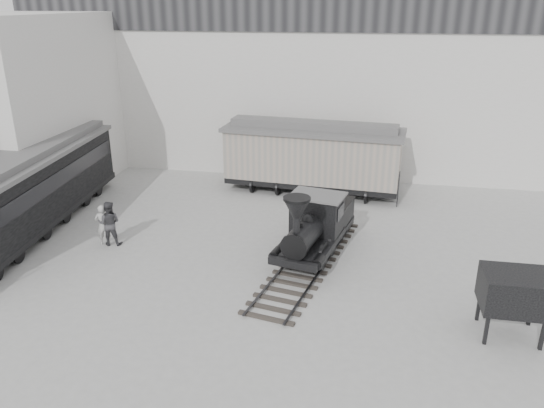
% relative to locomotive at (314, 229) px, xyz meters
% --- Properties ---
extents(ground, '(90.00, 90.00, 0.00)m').
position_rel_locomotive_xyz_m(ground, '(-1.53, -3.86, -1.16)').
color(ground, '#9E9E9B').
extents(north_wall, '(34.00, 2.51, 11.00)m').
position_rel_locomotive_xyz_m(north_wall, '(-1.53, 11.13, 4.40)').
color(north_wall, silver).
rests_on(north_wall, ground).
extents(west_pavilion, '(7.00, 12.11, 9.00)m').
position_rel_locomotive_xyz_m(west_pavilion, '(-16.03, 6.11, 3.34)').
color(west_pavilion, silver).
rests_on(west_pavilion, ground).
extents(locomotive, '(3.65, 9.08, 3.13)m').
position_rel_locomotive_xyz_m(locomotive, '(0.00, 0.00, 0.00)').
color(locomotive, '#2E2824').
rests_on(locomotive, ground).
extents(boxcar, '(9.49, 3.70, 3.80)m').
position_rel_locomotive_xyz_m(boxcar, '(-0.97, 7.63, 0.83)').
color(boxcar, black).
rests_on(boxcar, ground).
extents(passenger_coach, '(3.74, 12.83, 3.39)m').
position_rel_locomotive_xyz_m(passenger_coach, '(-12.49, 0.77, 0.71)').
color(passenger_coach, black).
rests_on(passenger_coach, ground).
extents(visitor_a, '(0.74, 0.60, 1.75)m').
position_rel_locomotive_xyz_m(visitor_a, '(-8.71, -0.52, -0.28)').
color(visitor_a, '#BABAB7').
rests_on(visitor_a, ground).
extents(visitor_b, '(1.03, 0.87, 1.90)m').
position_rel_locomotive_xyz_m(visitor_b, '(-8.44, -0.47, -0.21)').
color(visitor_b, '#3F3F42').
rests_on(visitor_b, ground).
extents(coal_hopper, '(1.90, 1.56, 2.07)m').
position_rel_locomotive_xyz_m(coal_hopper, '(6.44, -4.20, 0.19)').
color(coal_hopper, black).
rests_on(coal_hopper, ground).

